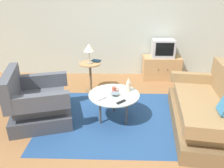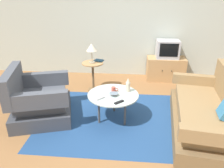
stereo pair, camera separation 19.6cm
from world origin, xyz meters
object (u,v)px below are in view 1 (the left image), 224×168
(mug, at_px, (114,89))
(tv_remote_dark, at_px, (121,102))
(book, at_px, (96,61))
(table_lamp, at_px, (89,48))
(tv_remote_silver, at_px, (102,98))
(armchair, at_px, (37,104))
(tv_stand, at_px, (161,68))
(couch, at_px, (207,111))
(television, at_px, (163,48))
(bowl, at_px, (115,94))
(side_table, at_px, (90,71))
(coffee_table, at_px, (114,96))
(vase, at_px, (128,85))

(mug, distance_m, tv_remote_dark, 0.39)
(mug, relative_size, book, 0.52)
(table_lamp, xyz_separation_m, tv_remote_silver, (0.35, -1.29, -0.47))
(tv_remote_silver, bearing_deg, armchair, 127.41)
(tv_stand, distance_m, mug, 2.15)
(couch, distance_m, mug, 1.52)
(television, distance_m, bowl, 2.27)
(tv_remote_silver, xyz_separation_m, book, (-0.23, 1.42, 0.17))
(tv_remote_silver, relative_size, book, 0.64)
(armchair, bearing_deg, side_table, 131.38)
(coffee_table, height_order, bowl, bowl)
(tv_stand, relative_size, vase, 3.74)
(coffee_table, xyz_separation_m, television, (1.14, 1.91, 0.33))
(coffee_table, height_order, vase, vase)
(armchair, distance_m, television, 3.16)
(side_table, relative_size, table_lamp, 1.56)
(bowl, height_order, book, book)
(mug, relative_size, tv_remote_dark, 0.77)
(couch, distance_m, side_table, 2.41)
(television, height_order, tv_remote_silver, television)
(side_table, bearing_deg, table_lamp, -138.64)
(armchair, bearing_deg, bowl, 74.42)
(armchair, height_order, bowl, armchair)
(bowl, bearing_deg, tv_remote_silver, -147.36)
(tv_remote_dark, xyz_separation_m, book, (-0.53, 1.52, 0.17))
(mug, xyz_separation_m, book, (-0.42, 1.15, 0.14))
(armchair, relative_size, vase, 5.00)
(television, distance_m, vase, 2.00)
(bowl, bearing_deg, television, 59.97)
(tv_remote_dark, xyz_separation_m, tv_remote_silver, (-0.30, 0.10, -0.00))
(vase, distance_m, mug, 0.25)
(vase, xyz_separation_m, mug, (-0.24, -0.03, -0.07))
(television, relative_size, table_lamp, 1.28)
(armchair, xyz_separation_m, mug, (1.29, 0.15, 0.21))
(vase, bearing_deg, television, 63.03)
(tv_remote_dark, bearing_deg, bowl, 70.06)
(table_lamp, height_order, mug, table_lamp)
(table_lamp, xyz_separation_m, vase, (0.78, -0.99, -0.37))
(armchair, distance_m, tv_stand, 3.12)
(table_lamp, height_order, book, table_lamp)
(armchair, bearing_deg, television, 112.97)
(tv_stand, bearing_deg, tv_remote_silver, -122.63)
(armchair, relative_size, coffee_table, 1.43)
(side_table, xyz_separation_m, book, (0.12, 0.12, 0.20))
(mug, bearing_deg, table_lamp, 117.96)
(tv_stand, height_order, mug, mug)
(table_lamp, bearing_deg, bowl, -64.57)
(tv_stand, relative_size, television, 1.73)
(side_table, height_order, television, television)
(vase, bearing_deg, coffee_table, -151.52)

